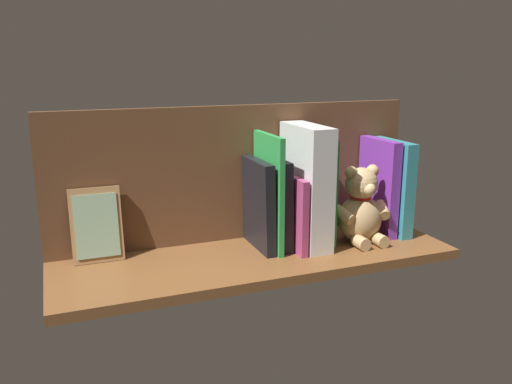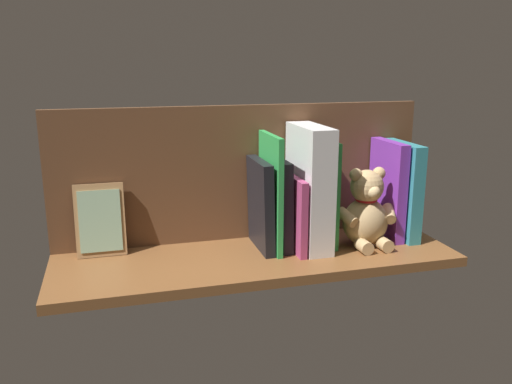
# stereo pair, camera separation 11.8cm
# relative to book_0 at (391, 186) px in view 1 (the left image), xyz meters

# --- Properties ---
(ground_plane) EXTENTS (0.91, 0.29, 0.02)m
(ground_plane) POSITION_rel_book_0_xyz_m (0.38, 0.03, -0.13)
(ground_plane) COLOR brown
(shelf_back_panel) EXTENTS (0.91, 0.02, 0.33)m
(shelf_back_panel) POSITION_rel_book_0_xyz_m (0.38, -0.09, 0.05)
(shelf_back_panel) COLOR brown
(shelf_back_panel) RESTS_ON ground_plane
(book_0) EXTENTS (0.03, 0.16, 0.24)m
(book_0) POSITION_rel_book_0_xyz_m (0.00, 0.00, 0.00)
(book_0) COLOR teal
(book_0) RESTS_ON ground_plane
(book_1) EXTENTS (0.03, 0.15, 0.24)m
(book_1) POSITION_rel_book_0_xyz_m (0.03, -0.01, 0.00)
(book_1) COLOR purple
(book_1) RESTS_ON ground_plane
(teddy_bear) EXTENTS (0.15, 0.12, 0.19)m
(teddy_bear) POSITION_rel_book_0_xyz_m (0.11, 0.04, -0.04)
(teddy_bear) COLOR tan
(teddy_bear) RESTS_ON ground_plane
(book_2) EXTENTS (0.02, 0.15, 0.25)m
(book_2) POSITION_rel_book_0_xyz_m (0.20, -0.01, 0.01)
(book_2) COLOR green
(book_2) RESTS_ON ground_plane
(dictionary_thick_white) EXTENTS (0.06, 0.18, 0.29)m
(dictionary_thick_white) POSITION_rel_book_0_xyz_m (0.25, 0.01, 0.03)
(dictionary_thick_white) COLOR silver
(dictionary_thick_white) RESTS_ON ground_plane
(book_3) EXTENTS (0.02, 0.18, 0.17)m
(book_3) POSITION_rel_book_0_xyz_m (0.29, 0.01, -0.03)
(book_3) COLOR #B23F72
(book_3) RESTS_ON ground_plane
(book_4) EXTENTS (0.03, 0.14, 0.21)m
(book_4) POSITION_rel_book_0_xyz_m (0.31, -0.01, -0.01)
(book_4) COLOR black
(book_4) RESTS_ON ground_plane
(book_5) EXTENTS (0.01, 0.16, 0.27)m
(book_5) POSITION_rel_book_0_xyz_m (0.34, -0.00, 0.02)
(book_5) COLOR green
(book_5) RESTS_ON ground_plane
(book_6) EXTENTS (0.03, 0.15, 0.21)m
(book_6) POSITION_rel_book_0_xyz_m (0.36, -0.00, -0.01)
(book_6) COLOR black
(book_6) RESTS_ON ground_plane
(picture_frame_leaning) EXTENTS (0.11, 0.04, 0.16)m
(picture_frame_leaning) POSITION_rel_book_0_xyz_m (0.72, -0.06, -0.04)
(picture_frame_leaning) COLOR #A87A4C
(picture_frame_leaning) RESTS_ON ground_plane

